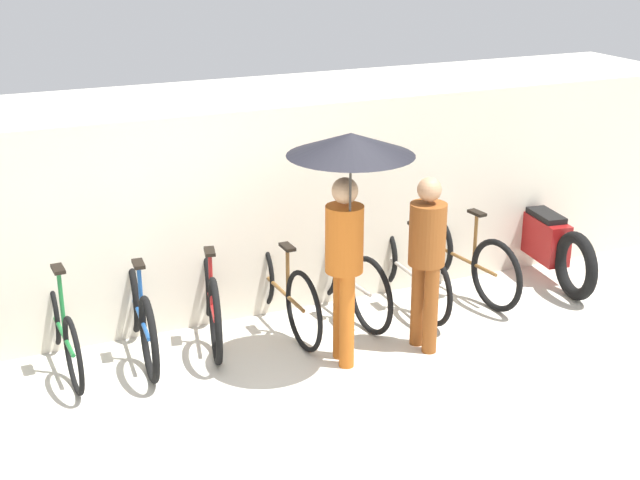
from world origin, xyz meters
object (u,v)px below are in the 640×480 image
object	(u,v)px
parked_bicycle_2	(140,313)
parked_bicycle_4	(280,287)
parked_bicycle_7	(462,257)
parked_bicycle_5	(343,276)
motorcycle	(544,241)
parked_bicycle_3	(210,297)
pedestrian_center	(427,252)
parked_bicycle_6	(405,268)
parked_bicycle_1	(61,328)
pedestrian_leading	(348,185)

from	to	relation	value
parked_bicycle_2	parked_bicycle_4	size ratio (longest dim) A/B	0.96
parked_bicycle_4	parked_bicycle_7	size ratio (longest dim) A/B	1.03
parked_bicycle_4	parked_bicycle_5	distance (m)	0.66
parked_bicycle_4	motorcycle	xyz separation A→B (m)	(3.02, 0.01, 0.01)
parked_bicycle_2	parked_bicycle_3	xyz separation A→B (m)	(0.66, 0.07, 0.01)
pedestrian_center	motorcycle	xyz separation A→B (m)	(2.03, 0.97, -0.53)
parked_bicycle_4	parked_bicycle_6	distance (m)	1.33
parked_bicycle_7	parked_bicycle_2	bearing A→B (deg)	84.28
parked_bicycle_5	parked_bicycle_3	bearing A→B (deg)	84.90
parked_bicycle_2	pedestrian_center	distance (m)	2.56
parked_bicycle_6	motorcycle	size ratio (longest dim) A/B	0.91
parked_bicycle_3	parked_bicycle_7	size ratio (longest dim) A/B	0.97
parked_bicycle_1	pedestrian_leading	world-z (taller)	pedestrian_leading
parked_bicycle_7	motorcycle	world-z (taller)	parked_bicycle_7
parked_bicycle_1	pedestrian_center	world-z (taller)	pedestrian_center
pedestrian_leading	pedestrian_center	xyz separation A→B (m)	(0.78, 0.04, -0.71)
parked_bicycle_3	motorcycle	xyz separation A→B (m)	(3.68, -0.02, -0.00)
parked_bicycle_2	parked_bicycle_3	size ratio (longest dim) A/B	1.02
parked_bicycle_6	motorcycle	world-z (taller)	parked_bicycle_6
parked_bicycle_1	pedestrian_leading	xyz separation A→B (m)	(2.21, -0.99, 1.27)
parked_bicycle_3	pedestrian_center	size ratio (longest dim) A/B	1.08
parked_bicycle_3	motorcycle	distance (m)	3.68
parked_bicycle_4	parked_bicycle_5	xyz separation A→B (m)	(0.66, 0.02, 0.00)
parked_bicycle_1	motorcycle	bearing A→B (deg)	-91.72
parked_bicycle_1	parked_bicycle_7	world-z (taller)	parked_bicycle_1
parked_bicycle_5	parked_bicycle_6	size ratio (longest dim) A/B	0.97
parked_bicycle_6	pedestrian_leading	distance (m)	1.95
parked_bicycle_4	pedestrian_center	bearing A→B (deg)	-134.97
parked_bicycle_2	pedestrian_center	bearing A→B (deg)	-107.12
parked_bicycle_3	motorcycle	bearing A→B (deg)	-77.88
parked_bicycle_2	parked_bicycle_4	bearing A→B (deg)	-84.09
parked_bicycle_6	pedestrian_center	world-z (taller)	pedestrian_center
parked_bicycle_1	parked_bicycle_4	distance (m)	1.99
parked_bicycle_5	motorcycle	bearing A→B (deg)	-94.58
parked_bicycle_5	parked_bicycle_1	bearing A→B (deg)	85.99
parked_bicycle_5	pedestrian_leading	xyz separation A→B (m)	(-0.44, -1.01, 1.24)
parked_bicycle_1	parked_bicycle_7	bearing A→B (deg)	-91.89
parked_bicycle_1	pedestrian_leading	distance (m)	2.74
parked_bicycle_3	pedestrian_center	world-z (taller)	pedestrian_center
parked_bicycle_7	pedestrian_center	bearing A→B (deg)	127.49
parked_bicycle_2	parked_bicycle_1	bearing A→B (deg)	91.89
parked_bicycle_4	pedestrian_leading	xyz separation A→B (m)	(0.22, -0.99, 1.24)
pedestrian_leading	parked_bicycle_3	bearing A→B (deg)	-41.53
parked_bicycle_2	pedestrian_leading	distance (m)	2.21
parked_bicycle_1	parked_bicycle_2	size ratio (longest dim) A/B	0.94
parked_bicycle_4	pedestrian_center	world-z (taller)	pedestrian_center
parked_bicycle_4	pedestrian_center	xyz separation A→B (m)	(0.99, -0.95, 0.54)
parked_bicycle_2	parked_bicycle_7	size ratio (longest dim) A/B	0.99
parked_bicycle_1	parked_bicycle_2	xyz separation A→B (m)	(0.66, -0.03, 0.03)
parked_bicycle_3	parked_bicycle_2	bearing A→B (deg)	108.13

